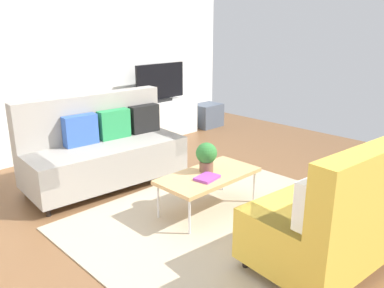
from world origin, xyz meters
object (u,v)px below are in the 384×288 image
Objects in this scene: storage_trunk at (208,115)px; table_book_0 at (207,178)px; couch_beige at (103,149)px; couch_green at (353,208)px; bottle_0 at (151,99)px; vase_0 at (131,100)px; coffee_table at (208,176)px; tv at (160,83)px; potted_plant at (206,156)px; vase_1 at (140,100)px; tv_console at (160,119)px.

storage_trunk is 2.17× the size of table_book_0.
couch_beige and couch_green have the same top height.
couch_green is 14.02× the size of bottle_0.
couch_green is 4.51m from storage_trunk.
bottle_0 is (0.98, 3.94, 0.27)m from couch_green.
table_book_0 is at bearing -110.61° from vase_0.
coffee_table is 2.99m from tv.
bottle_0 is at bearing -142.07° from couch_beige.
potted_plant is 2.33× the size of vase_1.
couch_beige is at bearing -160.75° from storage_trunk.
couch_green is (0.66, -2.84, -0.01)m from couch_beige.
storage_trunk is 2.95× the size of vase_0.
tv reaches higher than table_book_0.
vase_1 is (0.18, 0.00, -0.02)m from vase_0.
tv_console is 0.45m from bottle_0.
coffee_table is 2.12× the size of storage_trunk.
tv_console is at bearing 78.73° from couch_green.
storage_trunk is at bearing -4.16° from tv.
tv is 2.88m from potted_plant.
tv is 7.11× the size of bottle_0.
potted_plant is at bearing -136.81° from storage_trunk.
tv_console is (1.87, 1.14, -0.13)m from couch_beige.
table_book_0 is at bearing 104.53° from couch_beige.
coffee_table is 1.10× the size of tv.
coffee_table is 2.83m from bottle_0.
vase_1 is (-0.40, 0.07, -0.24)m from tv.
potted_plant is at bearing -108.83° from vase_0.
vase_0 is 0.19m from vase_1.
storage_trunk is at bearing -5.73° from vase_1.
couch_beige is at bearing -137.30° from vase_0.
bottle_0 is (0.36, -0.09, -0.02)m from vase_0.
coffee_table is 0.14m from table_book_0.
potted_plant is (-2.55, -2.39, 0.38)m from storage_trunk.
vase_0 is at bearing 71.17° from potted_plant.
couch_green reaches higher than vase_1.
coffee_table is 2.78m from vase_0.
couch_green reaches higher than potted_plant.
couch_green is 4.16m from tv_console.
bottle_0 is at bearing -27.71° from vase_1.
tv is 0.63m from vase_0.
vase_0 reaches higher than potted_plant.
tv_console reaches higher than table_book_0.
tv is (1.20, 3.96, 0.51)m from couch_green.
tv is at bearing -10.05° from vase_1.
tv_console reaches higher than coffee_table.
couch_beige is 1.43m from potted_plant.
bottle_0 is at bearing 177.40° from storage_trunk.
tv_console is 0.63m from tv.
storage_trunk is 3.71m from table_book_0.
tv_console is 7.95× the size of vase_0.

